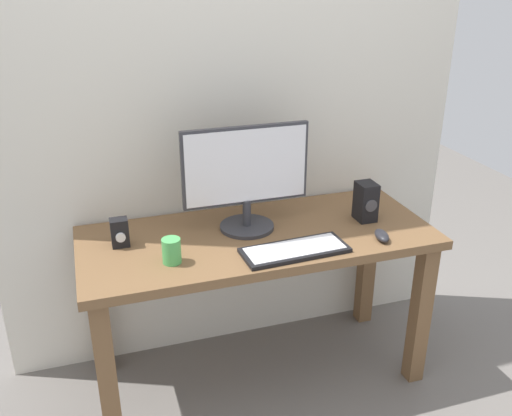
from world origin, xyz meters
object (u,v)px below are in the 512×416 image
at_px(monitor, 246,175).
at_px(speaker_right, 366,201).
at_px(desk, 258,259).
at_px(audio_controller, 120,233).
at_px(mouse, 382,236).
at_px(coffee_mug, 172,251).
at_px(keyboard_primary, 295,250).

distance_m(monitor, speaker_right, 0.56).
distance_m(desk, audio_controller, 0.60).
height_order(monitor, mouse, monitor).
bearing_deg(coffee_mug, speaker_right, 8.11).
bearing_deg(mouse, monitor, 162.60).
height_order(monitor, speaker_right, monitor).
height_order(speaker_right, coffee_mug, speaker_right).
bearing_deg(audio_controller, monitor, 0.86).
xyz_separation_m(keyboard_primary, coffee_mug, (-0.48, 0.07, 0.04)).
xyz_separation_m(monitor, coffee_mug, (-0.36, -0.21, -0.19)).
bearing_deg(keyboard_primary, desk, 113.40).
bearing_deg(desk, monitor, 111.67).
bearing_deg(monitor, mouse, -29.51).
xyz_separation_m(mouse, speaker_right, (0.03, 0.20, 0.07)).
height_order(keyboard_primary, coffee_mug, coffee_mug).
bearing_deg(monitor, coffee_mug, -149.90).
xyz_separation_m(audio_controller, coffee_mug, (0.17, -0.20, -0.01)).
xyz_separation_m(desk, coffee_mug, (-0.39, -0.14, 0.17)).
relative_size(desk, speaker_right, 8.62).
relative_size(monitor, mouse, 4.94).
distance_m(desk, coffee_mug, 0.45).
bearing_deg(keyboard_primary, coffee_mug, 172.10).
relative_size(monitor, coffee_mug, 5.42).
relative_size(speaker_right, audio_controller, 1.47).
bearing_deg(speaker_right, audio_controller, 175.98).
height_order(desk, coffee_mug, coffee_mug).
distance_m(speaker_right, audio_controller, 1.07).
xyz_separation_m(mouse, audio_controller, (-1.04, 0.28, 0.04)).
xyz_separation_m(speaker_right, audio_controller, (-1.07, 0.07, -0.03)).
xyz_separation_m(monitor, keyboard_primary, (0.12, -0.28, -0.23)).
bearing_deg(audio_controller, coffee_mug, -49.21).
height_order(mouse, audio_controller, audio_controller).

